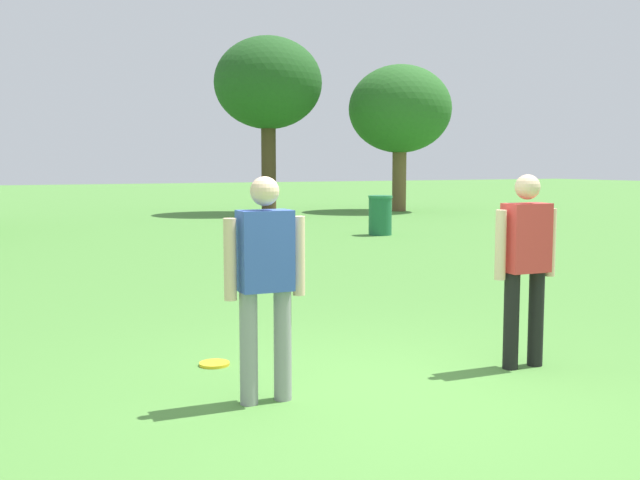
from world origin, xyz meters
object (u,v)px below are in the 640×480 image
(person_thrower, at_px, (525,258))
(tree_slender_mid, at_px, (268,84))
(frisbee, at_px, (214,364))
(person_catcher, at_px, (265,274))
(tree_back_left, at_px, (400,110))
(trash_can_further_along, at_px, (380,215))

(person_thrower, xyz_separation_m, tree_slender_mid, (5.65, 19.24, 3.51))
(frisbee, height_order, tree_slender_mid, tree_slender_mid)
(person_catcher, distance_m, frisbee, 1.45)
(person_thrower, height_order, person_catcher, same)
(person_catcher, distance_m, tree_back_left, 22.25)
(person_catcher, bearing_deg, tree_back_left, 54.95)
(person_thrower, bearing_deg, tree_slender_mid, 73.63)
(person_catcher, bearing_deg, tree_slender_mid, 67.39)
(tree_slender_mid, relative_size, tree_back_left, 1.15)
(frisbee, distance_m, trash_can_further_along, 11.95)
(person_catcher, xyz_separation_m, tree_slender_mid, (7.96, 19.12, 3.51))
(frisbee, distance_m, tree_slender_mid, 20.20)
(trash_can_further_along, xyz_separation_m, tree_slender_mid, (0.65, 8.59, 3.97))
(tree_back_left, bearing_deg, trash_can_further_along, -125.37)
(frisbee, xyz_separation_m, tree_slender_mid, (7.99, 18.01, 4.44))
(trash_can_further_along, relative_size, tree_back_left, 0.18)
(person_thrower, xyz_separation_m, frisbee, (-2.34, 1.22, -0.93))
(person_thrower, xyz_separation_m, trash_can_further_along, (5.00, 10.64, -0.46))
(frisbee, relative_size, tree_back_left, 0.05)
(person_catcher, height_order, trash_can_further_along, person_catcher)
(person_thrower, bearing_deg, tree_back_left, 60.33)
(person_catcher, bearing_deg, person_thrower, -2.90)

